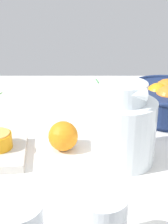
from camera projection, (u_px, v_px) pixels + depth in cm
name	position (u px, v px, depth cm)	size (l,w,h in cm)	color
ground_plane	(73.00, 139.00, 89.89)	(122.96, 102.90, 3.00)	white
juice_pitcher	(124.00, 131.00, 74.81)	(14.57, 18.75, 19.66)	white
loose_orange_1	(64.00, 136.00, 80.58)	(7.30, 7.30, 7.30)	orange
spoon	(127.00, 86.00, 123.22)	(16.98, 5.01, 1.00)	silver
herb_sprig_0	(98.00, 81.00, 129.82)	(1.48, 6.16, 0.73)	#388E44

